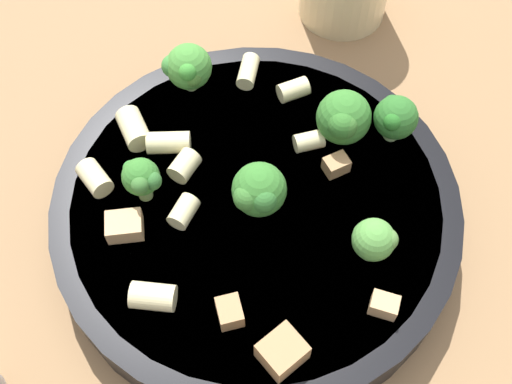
% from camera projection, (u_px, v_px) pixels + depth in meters
% --- Properties ---
extents(ground_plane, '(2.00, 2.00, 0.00)m').
position_uv_depth(ground_plane, '(256.00, 226.00, 0.46)').
color(ground_plane, '#936D47').
extents(pasta_bowl, '(0.28, 0.28, 0.04)m').
position_uv_depth(pasta_bowl, '(256.00, 211.00, 0.44)').
color(pasta_bowl, black).
rests_on(pasta_bowl, ground_plane).
extents(broccoli_floret_0, '(0.03, 0.03, 0.04)m').
position_uv_depth(broccoli_floret_0, '(395.00, 117.00, 0.44)').
color(broccoli_floret_0, '#9EC175').
rests_on(broccoli_floret_0, pasta_bowl).
extents(broccoli_floret_1, '(0.04, 0.04, 0.04)m').
position_uv_depth(broccoli_floret_1, '(259.00, 191.00, 0.40)').
color(broccoli_floret_1, '#93B766').
rests_on(broccoli_floret_1, pasta_bowl).
extents(broccoli_floret_2, '(0.04, 0.03, 0.04)m').
position_uv_depth(broccoli_floret_2, '(188.00, 68.00, 0.46)').
color(broccoli_floret_2, '#9EC175').
rests_on(broccoli_floret_2, pasta_bowl).
extents(broccoli_floret_3, '(0.03, 0.03, 0.04)m').
position_uv_depth(broccoli_floret_3, '(141.00, 178.00, 0.41)').
color(broccoli_floret_3, '#93B766').
rests_on(broccoli_floret_3, pasta_bowl).
extents(broccoli_floret_4, '(0.03, 0.03, 0.03)m').
position_uv_depth(broccoli_floret_4, '(374.00, 240.00, 0.39)').
color(broccoli_floret_4, '#9EC175').
rests_on(broccoli_floret_4, pasta_bowl).
extents(broccoli_floret_5, '(0.04, 0.04, 0.04)m').
position_uv_depth(broccoli_floret_5, '(344.00, 119.00, 0.44)').
color(broccoli_floret_5, '#84AD60').
rests_on(broccoli_floret_5, pasta_bowl).
extents(rigatoni_0, '(0.02, 0.03, 0.02)m').
position_uv_depth(rigatoni_0, '(95.00, 178.00, 0.43)').
color(rigatoni_0, beige).
rests_on(rigatoni_0, pasta_bowl).
extents(rigatoni_1, '(0.03, 0.03, 0.02)m').
position_uv_depth(rigatoni_1, '(184.00, 166.00, 0.43)').
color(rigatoni_1, beige).
rests_on(rigatoni_1, pasta_bowl).
extents(rigatoni_2, '(0.02, 0.03, 0.02)m').
position_uv_depth(rigatoni_2, '(134.00, 129.00, 0.45)').
color(rigatoni_2, beige).
rests_on(rigatoni_2, pasta_bowl).
extents(rigatoni_3, '(0.03, 0.02, 0.02)m').
position_uv_depth(rigatoni_3, '(169.00, 143.00, 0.44)').
color(rigatoni_3, beige).
rests_on(rigatoni_3, pasta_bowl).
extents(rigatoni_4, '(0.02, 0.01, 0.01)m').
position_uv_depth(rigatoni_4, '(309.00, 141.00, 0.45)').
color(rigatoni_4, beige).
rests_on(rigatoni_4, pasta_bowl).
extents(rigatoni_5, '(0.02, 0.02, 0.01)m').
position_uv_depth(rigatoni_5, '(293.00, 90.00, 0.47)').
color(rigatoni_5, beige).
rests_on(rigatoni_5, pasta_bowl).
extents(rigatoni_6, '(0.02, 0.03, 0.01)m').
position_uv_depth(rigatoni_6, '(248.00, 71.00, 0.48)').
color(rigatoni_6, beige).
rests_on(rigatoni_6, pasta_bowl).
extents(rigatoni_7, '(0.02, 0.02, 0.01)m').
position_uv_depth(rigatoni_7, '(183.00, 208.00, 0.42)').
color(rigatoni_7, beige).
rests_on(rigatoni_7, pasta_bowl).
extents(rigatoni_8, '(0.03, 0.03, 0.02)m').
position_uv_depth(rigatoni_8, '(153.00, 297.00, 0.38)').
color(rigatoni_8, beige).
rests_on(rigatoni_8, pasta_bowl).
extents(chicken_chunk_0, '(0.03, 0.03, 0.02)m').
position_uv_depth(chicken_chunk_0, '(282.00, 352.00, 0.37)').
color(chicken_chunk_0, '#A87A4C').
rests_on(chicken_chunk_0, pasta_bowl).
extents(chicken_chunk_1, '(0.02, 0.02, 0.01)m').
position_uv_depth(chicken_chunk_1, '(336.00, 165.00, 0.44)').
color(chicken_chunk_1, '#A87A4C').
rests_on(chicken_chunk_1, pasta_bowl).
extents(chicken_chunk_2, '(0.01, 0.02, 0.01)m').
position_uv_depth(chicken_chunk_2, '(230.00, 312.00, 0.38)').
color(chicken_chunk_2, '#A87A4C').
rests_on(chicken_chunk_2, pasta_bowl).
extents(chicken_chunk_3, '(0.02, 0.02, 0.01)m').
position_uv_depth(chicken_chunk_3, '(384.00, 305.00, 0.38)').
color(chicken_chunk_3, tan).
rests_on(chicken_chunk_3, pasta_bowl).
extents(chicken_chunk_4, '(0.03, 0.02, 0.01)m').
position_uv_depth(chicken_chunk_4, '(124.00, 224.00, 0.41)').
color(chicken_chunk_4, tan).
rests_on(chicken_chunk_4, pasta_bowl).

